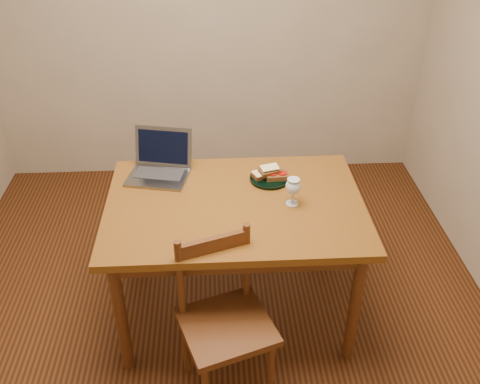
{
  "coord_description": "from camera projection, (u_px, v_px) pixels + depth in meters",
  "views": [
    {
      "loc": [
        0.02,
        -2.2,
        2.27
      ],
      "look_at": [
        0.14,
        0.02,
        0.8
      ],
      "focal_mm": 40.0,
      "sensor_mm": 36.0,
      "label": 1
    }
  ],
  "objects": [
    {
      "name": "table",
      "position": [
        235.0,
        216.0,
        2.74
      ],
      "size": [
        1.3,
        0.9,
        0.74
      ],
      "color": "#502D0D",
      "rests_on": "floor"
    },
    {
      "name": "sandwich_tomato",
      "position": [
        277.0,
        175.0,
        2.84
      ],
      "size": [
        0.12,
        0.08,
        0.04
      ],
      "primitive_type": null,
      "rotation": [
        0.0,
        0.0,
        0.06
      ],
      "color": "#381E0C",
      "rests_on": "plate"
    },
    {
      "name": "milk_glass",
      "position": [
        293.0,
        192.0,
        2.64
      ],
      "size": [
        0.08,
        0.08,
        0.15
      ],
      "primitive_type": null,
      "color": "white",
      "rests_on": "table"
    },
    {
      "name": "chair",
      "position": [
        225.0,
        315.0,
        2.43
      ],
      "size": [
        0.5,
        0.49,
        0.43
      ],
      "rotation": [
        0.0,
        0.0,
        0.33
      ],
      "color": "#431F0E",
      "rests_on": "floor"
    },
    {
      "name": "back_wall",
      "position": [
        207.0,
        6.0,
        3.7
      ],
      "size": [
        3.2,
        0.02,
        2.6
      ],
      "primitive_type": "cube",
      "color": "gray",
      "rests_on": "floor"
    },
    {
      "name": "sandwich_cheese",
      "position": [
        263.0,
        174.0,
        2.85
      ],
      "size": [
        0.13,
        0.1,
        0.03
      ],
      "primitive_type": null,
      "rotation": [
        0.0,
        0.0,
        0.42
      ],
      "color": "#381E0C",
      "rests_on": "plate"
    },
    {
      "name": "plate",
      "position": [
        269.0,
        179.0,
        2.86
      ],
      "size": [
        0.21,
        0.21,
        0.02
      ],
      "primitive_type": "cylinder",
      "color": "black",
      "rests_on": "table"
    },
    {
      "name": "sandwich_top",
      "position": [
        270.0,
        170.0,
        2.84
      ],
      "size": [
        0.12,
        0.1,
        0.03
      ],
      "primitive_type": null,
      "rotation": [
        0.0,
        0.0,
        0.35
      ],
      "color": "#381E0C",
      "rests_on": "plate"
    },
    {
      "name": "laptop",
      "position": [
        160.0,
        163.0,
        2.9
      ],
      "size": [
        0.37,
        0.35,
        0.23
      ],
      "rotation": [
        0.0,
        0.0,
        -0.21
      ],
      "color": "slate",
      "rests_on": "table"
    },
    {
      "name": "floor",
      "position": [
        215.0,
        311.0,
        3.09
      ],
      "size": [
        3.2,
        3.2,
        0.02
      ],
      "primitive_type": "cube",
      "color": "black",
      "rests_on": "ground"
    }
  ]
}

